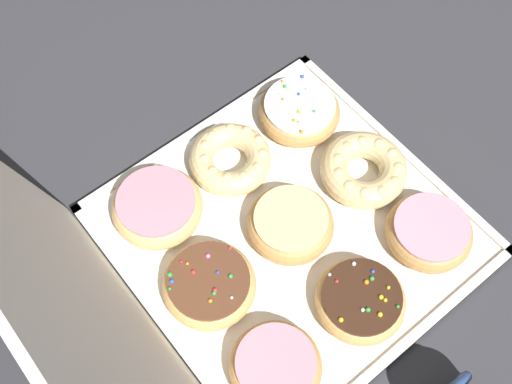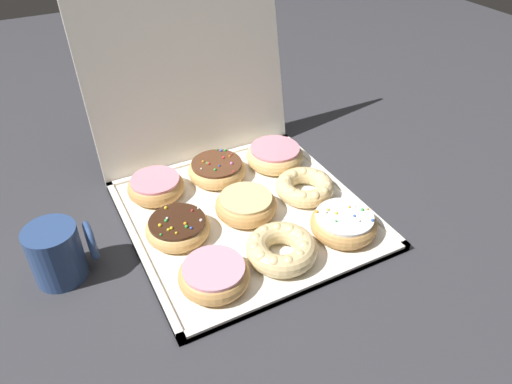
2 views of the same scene
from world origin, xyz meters
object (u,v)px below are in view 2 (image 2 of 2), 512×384
Objects in this scene: pink_frosted_donut_0 at (214,275)px; coffee_mug at (58,252)px; sprinkle_donut_3 at (177,226)px; pink_frosted_donut_6 at (156,186)px; donut_box at (246,215)px; sprinkle_donut_2 at (344,223)px; cruller_donut_5 at (306,188)px; sprinkle_donut_7 at (219,169)px; cruller_donut_1 at (279,249)px; pink_frosted_donut_8 at (275,155)px; glazed_ring_donut_4 at (247,203)px.

coffee_mug is (-0.21, 0.14, 0.02)m from pink_frosted_donut_0.
pink_frosted_donut_6 is at bearing 88.38° from sprinkle_donut_3.
pink_frosted_donut_6 is (-0.13, 0.13, 0.02)m from donut_box.
sprinkle_donut_2 is at bearing 1.46° from pink_frosted_donut_0.
sprinkle_donut_7 reaches higher than cruller_donut_5.
sprinkle_donut_2 is at bearing -44.43° from donut_box.
cruller_donut_1 is 0.29m from pink_frosted_donut_8.
pink_frosted_donut_6 is (-0.13, 0.26, -0.00)m from cruller_donut_1.
sprinkle_donut_3 is (-0.13, 0.00, 0.02)m from donut_box.
sprinkle_donut_7 is 1.15× the size of coffee_mug.
cruller_donut_1 is (0.12, 0.00, 0.00)m from pink_frosted_donut_0.
cruller_donut_1 is 0.19m from sprinkle_donut_3.
cruller_donut_1 is 1.01× the size of sprinkle_donut_7.
sprinkle_donut_2 is (0.13, -0.13, 0.02)m from donut_box.
sprinkle_donut_2 is at bearing 2.02° from cruller_donut_1.
pink_frosted_donut_8 is 1.19× the size of coffee_mug.
sprinkle_donut_3 is at bearing 133.72° from cruller_donut_1.
pink_frosted_donut_0 is at bearing -132.97° from glazed_ring_donut_4.
glazed_ring_donut_4 is at bearing -0.63° from coffee_mug.
cruller_donut_5 is 0.19m from sprinkle_donut_7.
sprinkle_donut_7 is (-0.12, 0.14, 0.00)m from cruller_donut_5.
sprinkle_donut_3 and glazed_ring_donut_4 have the same top height.
pink_frosted_donut_8 is (0.12, 0.12, 0.00)m from glazed_ring_donut_4.
pink_frosted_donut_8 is at bearing -5.19° from sprinkle_donut_7.
coffee_mug reaches higher than sprinkle_donut_2.
pink_frosted_donut_8 is (0.00, 0.13, 0.00)m from cruller_donut_5.
pink_frosted_donut_8 is (0.13, -0.01, 0.00)m from sprinkle_donut_7.
coffee_mug is at bearing 179.04° from sprinkle_donut_3.
cruller_donut_1 is at bearing -177.98° from sprinkle_donut_2.
cruller_donut_1 is 0.13m from sprinkle_donut_2.
sprinkle_donut_3 is 0.98× the size of glazed_ring_donut_4.
cruller_donut_5 is (0.25, 0.13, -0.00)m from pink_frosted_donut_0.
pink_frosted_donut_0 is at bearing -179.18° from cruller_donut_1.
pink_frosted_donut_0 is at bearing -152.92° from cruller_donut_5.
donut_box is at bearing 135.57° from sprinkle_donut_2.
coffee_mug reaches higher than sprinkle_donut_7.
pink_frosted_donut_8 is at bearing 45.33° from pink_frosted_donut_0.
pink_frosted_donut_0 is 0.99× the size of glazed_ring_donut_4.
pink_frosted_donut_8 is (0.13, 0.12, 0.03)m from donut_box.
cruller_donut_5 is (0.12, -0.01, -0.00)m from glazed_ring_donut_4.
coffee_mug reaches higher than pink_frosted_donut_6.
pink_frosted_donut_8 is (0.26, 0.12, 0.00)m from sprinkle_donut_3.
cruller_donut_5 is (0.26, -0.01, 0.00)m from sprinkle_donut_3.
sprinkle_donut_2 reaches higher than sprinkle_donut_7.
cruller_donut_5 is 0.94× the size of pink_frosted_donut_8.
glazed_ring_donut_4 is 0.33m from coffee_mug.
pink_frosted_donut_8 reaches higher than donut_box.
pink_frosted_donut_0 is 0.27m from pink_frosted_donut_6.
donut_box is 3.53× the size of cruller_donut_1.
sprinkle_donut_2 is at bearing -89.74° from cruller_donut_5.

